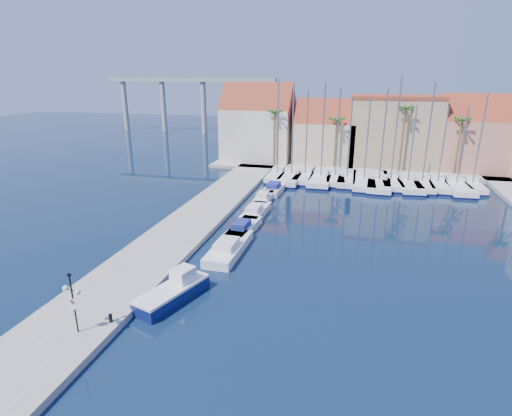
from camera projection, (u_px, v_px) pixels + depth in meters
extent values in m
plane|color=black|center=(235.00, 304.00, 27.52)|extent=(260.00, 260.00, 0.00)
cube|color=gray|center=(191.00, 223.00, 41.97)|extent=(6.00, 77.00, 0.50)
cube|color=gray|center=(371.00, 165.00, 69.29)|extent=(54.00, 16.00, 0.50)
cylinder|color=black|center=(74.00, 303.00, 23.08)|extent=(0.10, 0.10, 3.88)
cylinder|color=black|center=(68.00, 289.00, 22.91)|extent=(0.49, 0.14, 0.05)
cylinder|color=black|center=(75.00, 291.00, 22.71)|extent=(0.49, 0.14, 0.05)
sphere|color=white|center=(65.00, 288.00, 23.01)|extent=(0.35, 0.35, 0.35)
sphere|color=white|center=(78.00, 292.00, 22.61)|extent=(0.35, 0.35, 0.35)
cube|color=black|center=(69.00, 275.00, 22.50)|extent=(0.23, 0.16, 0.16)
cube|color=white|center=(73.00, 302.00, 23.00)|extent=(0.48, 0.12, 0.49)
cylinder|color=red|center=(72.00, 302.00, 22.97)|extent=(0.33, 0.08, 0.33)
cylinder|color=#1933A5|center=(72.00, 302.00, 22.96)|extent=(0.23, 0.06, 0.23)
cube|color=white|center=(73.00, 308.00, 23.11)|extent=(0.39, 0.10, 0.14)
cylinder|color=black|center=(111.00, 318.00, 24.57)|extent=(0.22, 0.22, 0.55)
cube|color=#0D1750|center=(173.00, 295.00, 27.81)|extent=(3.67, 6.07, 0.86)
cube|color=white|center=(172.00, 288.00, 27.64)|extent=(3.67, 6.07, 0.19)
cube|color=white|center=(183.00, 275.00, 28.40)|extent=(1.68, 1.85, 1.06)
cube|color=white|center=(229.00, 248.00, 35.48)|extent=(2.49, 7.50, 0.80)
cube|color=white|center=(226.00, 244.00, 34.57)|extent=(1.71, 2.64, 0.60)
cube|color=white|center=(243.00, 229.00, 39.95)|extent=(2.45, 6.30, 0.80)
cube|color=navy|center=(241.00, 224.00, 39.18)|extent=(1.54, 2.26, 0.60)
cube|color=white|center=(256.00, 213.00, 44.73)|extent=(2.27, 6.42, 0.80)
cube|color=white|center=(254.00, 208.00, 43.93)|extent=(1.50, 2.28, 0.60)
cube|color=white|center=(264.00, 199.00, 49.73)|extent=(1.97, 5.66, 0.80)
cube|color=white|center=(263.00, 195.00, 48.99)|extent=(1.32, 2.00, 0.60)
cube|color=white|center=(275.00, 189.00, 54.23)|extent=(2.52, 6.97, 0.80)
cube|color=navy|center=(273.00, 185.00, 53.39)|extent=(1.65, 2.48, 0.60)
cube|color=white|center=(278.00, 175.00, 61.28)|extent=(2.38, 9.05, 1.00)
cube|color=#0B0D39|center=(278.00, 177.00, 61.38)|extent=(2.44, 9.11, 0.28)
cube|color=white|center=(279.00, 169.00, 61.86)|extent=(1.66, 2.72, 0.60)
cylinder|color=slate|center=(278.00, 127.00, 58.56)|extent=(0.20, 0.20, 13.66)
cube|color=white|center=(292.00, 176.00, 60.71)|extent=(3.29, 11.77, 1.00)
cube|color=#0B0D39|center=(292.00, 178.00, 60.81)|extent=(3.35, 11.83, 0.28)
cube|color=white|center=(294.00, 169.00, 61.53)|extent=(2.20, 3.56, 0.60)
cylinder|color=slate|center=(293.00, 130.00, 57.97)|extent=(0.20, 0.20, 13.06)
cube|color=white|center=(306.00, 176.00, 60.81)|extent=(3.03, 9.91, 1.00)
cube|color=#0B0D39|center=(306.00, 178.00, 60.91)|extent=(3.09, 9.97, 0.28)
cube|color=white|center=(307.00, 169.00, 61.45)|extent=(1.93, 3.02, 0.60)
cylinder|color=slate|center=(307.00, 134.00, 58.33)|extent=(0.20, 0.20, 11.94)
cube|color=white|center=(321.00, 178.00, 59.75)|extent=(3.05, 11.57, 1.00)
cube|color=#0B0D39|center=(321.00, 180.00, 59.85)|extent=(3.11, 11.63, 0.28)
cube|color=white|center=(322.00, 171.00, 60.56)|extent=(2.12, 3.47, 0.60)
cylinder|color=slate|center=(323.00, 131.00, 57.00)|extent=(0.20, 0.20, 13.10)
cube|color=white|center=(335.00, 178.00, 59.80)|extent=(3.31, 10.01, 1.00)
cube|color=#0B0D39|center=(335.00, 180.00, 59.90)|extent=(3.38, 10.08, 0.28)
cube|color=white|center=(335.00, 171.00, 60.46)|extent=(2.01, 3.08, 0.60)
cylinder|color=slate|center=(338.00, 133.00, 57.23)|extent=(0.20, 0.20, 12.40)
cube|color=white|center=(347.00, 179.00, 58.81)|extent=(2.56, 9.50, 1.00)
cube|color=#0B0D39|center=(347.00, 181.00, 58.91)|extent=(2.62, 9.56, 0.28)
cube|color=white|center=(347.00, 172.00, 59.43)|extent=(1.75, 2.86, 0.60)
cylinder|color=slate|center=(350.00, 138.00, 56.46)|extent=(0.20, 0.20, 11.19)
cube|color=white|center=(364.00, 180.00, 58.13)|extent=(3.19, 11.76, 1.00)
cube|color=#0B0D39|center=(363.00, 183.00, 58.23)|extent=(3.25, 11.82, 0.28)
cube|color=white|center=(364.00, 173.00, 58.96)|extent=(2.18, 3.54, 0.60)
cylinder|color=slate|center=(367.00, 139.00, 55.67)|extent=(0.20, 0.20, 11.20)
cube|color=white|center=(379.00, 182.00, 57.27)|extent=(3.58, 12.09, 1.00)
cube|color=#0B0D39|center=(379.00, 184.00, 57.37)|extent=(3.64, 12.15, 0.28)
cube|color=white|center=(379.00, 175.00, 58.11)|extent=(2.32, 3.67, 0.60)
cylinder|color=slate|center=(383.00, 136.00, 54.63)|extent=(0.20, 0.20, 12.32)
cube|color=white|center=(390.00, 181.00, 57.80)|extent=(3.27, 10.59, 1.00)
cube|color=#0B0D39|center=(390.00, 183.00, 57.90)|extent=(3.33, 10.65, 0.28)
cube|color=white|center=(390.00, 174.00, 58.52)|extent=(2.07, 3.23, 0.60)
cylinder|color=slate|center=(396.00, 129.00, 54.96)|extent=(0.20, 0.20, 13.96)
cube|color=white|center=(407.00, 183.00, 56.78)|extent=(3.87, 11.41, 1.00)
cube|color=#0B0D39|center=(406.00, 185.00, 56.88)|extent=(3.94, 11.48, 0.28)
cube|color=white|center=(406.00, 176.00, 57.57)|extent=(2.32, 3.52, 0.60)
cylinder|color=slate|center=(412.00, 144.00, 54.47)|extent=(0.20, 0.20, 10.33)
cube|color=white|center=(421.00, 184.00, 56.41)|extent=(2.60, 9.56, 1.00)
cube|color=#0B0D39|center=(421.00, 186.00, 56.51)|extent=(2.66, 9.62, 0.28)
cube|color=white|center=(421.00, 177.00, 57.04)|extent=(1.77, 2.88, 0.60)
cylinder|color=slate|center=(429.00, 134.00, 53.74)|extent=(0.20, 0.20, 13.20)
cube|color=white|center=(437.00, 184.00, 56.20)|extent=(2.72, 9.37, 1.00)
cube|color=#0B0D39|center=(437.00, 186.00, 56.30)|extent=(2.79, 9.44, 0.28)
cube|color=white|center=(437.00, 177.00, 56.79)|extent=(1.78, 2.84, 0.60)
cylinder|color=slate|center=(443.00, 145.00, 54.02)|extent=(0.20, 0.20, 10.13)
cube|color=white|center=(455.00, 185.00, 55.56)|extent=(3.50, 11.32, 1.00)
cube|color=#0B0D39|center=(454.00, 187.00, 55.66)|extent=(3.56, 11.39, 0.28)
cube|color=white|center=(454.00, 178.00, 56.35)|extent=(2.21, 3.46, 0.60)
cylinder|color=slate|center=(463.00, 146.00, 53.29)|extent=(0.20, 0.20, 10.13)
cube|color=white|center=(471.00, 185.00, 55.49)|extent=(2.32, 8.30, 1.00)
cube|color=#0B0D39|center=(471.00, 188.00, 55.59)|extent=(2.38, 8.36, 0.28)
cube|color=white|center=(470.00, 178.00, 56.00)|extent=(1.55, 2.51, 0.60)
cylinder|color=slate|center=(480.00, 140.00, 53.08)|extent=(0.20, 0.20, 11.86)
cube|color=beige|center=(258.00, 135.00, 71.54)|extent=(12.00, 9.00, 9.00)
cube|color=maroon|center=(258.00, 109.00, 70.12)|extent=(12.30, 9.00, 9.00)
cube|color=beige|center=(325.00, 143.00, 69.06)|extent=(10.00, 8.00, 7.00)
cube|color=maroon|center=(326.00, 122.00, 67.96)|extent=(10.30, 8.00, 8.00)
cube|color=#A08662|center=(393.00, 132.00, 66.79)|extent=(14.00, 10.00, 11.00)
cube|color=maroon|center=(397.00, 97.00, 64.98)|extent=(14.20, 10.20, 0.50)
cube|color=tan|center=(471.00, 145.00, 63.54)|extent=(10.00, 8.00, 8.00)
cube|color=maroon|center=(475.00, 120.00, 62.28)|extent=(10.30, 8.00, 8.00)
cylinder|color=brown|center=(274.00, 139.00, 66.00)|extent=(0.36, 0.36, 9.00)
sphere|color=#25631C|center=(275.00, 112.00, 64.64)|extent=(2.60, 2.60, 2.60)
cylinder|color=brown|center=(335.00, 145.00, 63.83)|extent=(0.36, 0.36, 8.00)
sphere|color=#25631C|center=(337.00, 120.00, 62.62)|extent=(2.60, 2.60, 2.60)
cylinder|color=brown|center=(402.00, 141.00, 61.19)|extent=(0.36, 0.36, 10.00)
sphere|color=#25631C|center=(406.00, 108.00, 59.66)|extent=(2.60, 2.60, 2.60)
cylinder|color=brown|center=(458.00, 148.00, 59.56)|extent=(0.36, 0.36, 8.50)
sphere|color=#25631C|center=(462.00, 120.00, 58.27)|extent=(2.60, 2.60, 2.60)
cube|color=#9E9E99|center=(189.00, 80.00, 107.44)|extent=(48.00, 2.20, 0.90)
cylinder|color=#9E9E99|center=(125.00, 105.00, 114.30)|extent=(1.40, 1.40, 14.00)
cylinder|color=#9E9E99|center=(163.00, 106.00, 111.51)|extent=(1.40, 1.40, 14.00)
cylinder|color=#9E9E99|center=(204.00, 107.00, 108.71)|extent=(1.40, 1.40, 14.00)
cylinder|color=#9E9E99|center=(246.00, 108.00, 105.92)|extent=(1.40, 1.40, 14.00)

